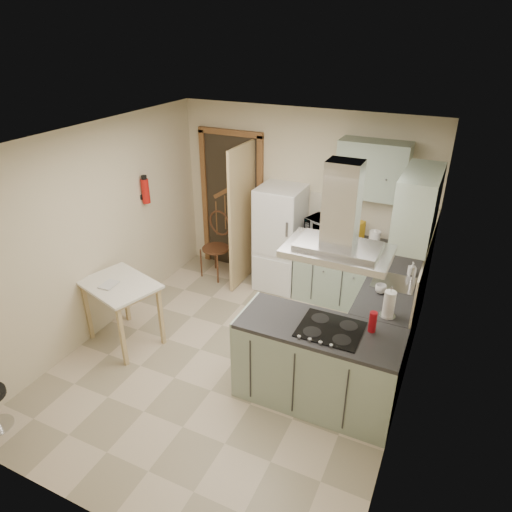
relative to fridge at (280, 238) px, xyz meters
The scene contains 27 objects.
floor 1.96m from the fridge, 83.66° to the right, with size 4.20×4.20×0.00m, color #C5B399.
ceiling 2.52m from the fridge, 83.66° to the right, with size 4.20×4.20×0.00m, color silver.
back_wall 0.62m from the fridge, 56.31° to the left, with size 3.60×3.60×0.00m, color beige.
left_wall 2.46m from the fridge, 131.63° to the right, with size 4.20×4.20×0.00m, color beige.
right_wall 2.74m from the fridge, 41.99° to the right, with size 4.20×4.20×0.00m, color beige.
doorway 0.99m from the fridge, 163.30° to the left, with size 1.10×0.12×2.10m, color brown.
fridge is the anchor object (origin of this frame).
counter_back 0.91m from the fridge, ahead, with size 1.08×0.60×0.90m, color #9EB2A0.
counter_right 1.85m from the fridge, 21.66° to the right, with size 0.60×1.95×0.90m, color #9EB2A0.
splashback 1.26m from the fridge, 13.94° to the left, with size 1.68×0.02×0.50m, color beige.
wall_cabinet_back 1.60m from the fridge, ahead, with size 0.85×0.35×0.70m, color #9EB2A0.
wall_cabinet_right 2.33m from the fridge, 27.50° to the right, with size 0.35×0.90×0.70m, color #9EB2A0.
peninsula 2.35m from the fridge, 58.26° to the right, with size 1.55×0.65×0.90m, color #9EB2A0.
hob 2.39m from the fridge, 56.21° to the right, with size 0.58×0.50×0.01m, color black.
extractor_hood 2.57m from the fridge, 56.21° to the right, with size 0.90×0.55×0.10m, color silver.
sink 1.91m from the fridge, 26.57° to the right, with size 0.45×0.40×0.01m, color silver.
fire_extinguisher 1.93m from the fridge, 149.70° to the right, with size 0.10×0.10×0.32m, color #B2140F.
drop_leaf_table 2.35m from the fridge, 119.68° to the right, with size 0.86×0.64×0.80m, color #DBAC87.
bentwood_chair 1.02m from the fridge, behind, with size 0.40×0.40×0.91m, color #442316.
microwave 0.70m from the fridge, ahead, with size 0.47×0.32×0.26m, color black.
kettle 1.32m from the fridge, ahead, with size 0.14×0.14×0.21m, color white.
cereal_box 1.12m from the fridge, ahead, with size 0.07×0.18×0.27m, color gold.
soap_bottle 1.96m from the fridge, 18.19° to the right, with size 0.08×0.08×0.17m, color #A0A1AC.
paper_towel 2.35m from the fridge, 40.96° to the right, with size 0.11×0.11×0.28m, color silver.
cup 1.97m from the fridge, 34.87° to the right, with size 0.12×0.12×0.09m, color silver.
red_bottle 2.50m from the fridge, 47.66° to the right, with size 0.07×0.07×0.20m, color #A20D17.
book 2.48m from the fridge, 121.64° to the right, with size 0.15×0.21×0.09m, color brown.
Camera 1 is at (1.97, -3.62, 3.44)m, focal length 32.00 mm.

